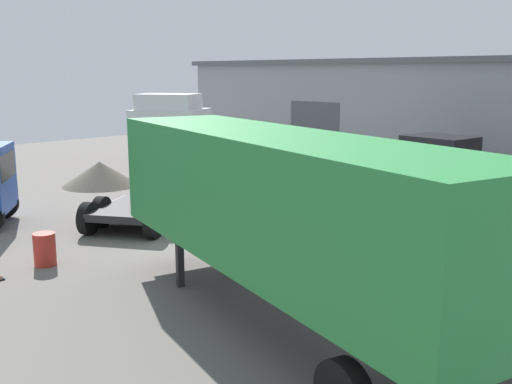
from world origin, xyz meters
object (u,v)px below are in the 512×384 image
at_px(container_trailer_green, 280,207).
at_px(gravel_pile, 100,174).
at_px(flatbed_truck_black, 415,177).
at_px(tractor_unit_white, 167,155).
at_px(oil_drum, 45,249).

height_order(container_trailer_green, gravel_pile, container_trailer_green).
relative_size(flatbed_truck_black, gravel_pile, 2.61).
height_order(container_trailer_green, flatbed_truck_black, container_trailer_green).
distance_m(container_trailer_green, flatbed_truck_black, 11.72).
bearing_deg(gravel_pile, tractor_unit_white, -6.31).
relative_size(container_trailer_green, flatbed_truck_black, 1.23).
xyz_separation_m(tractor_unit_white, flatbed_truck_black, (7.06, 5.95, -0.74)).
xyz_separation_m(container_trailer_green, gravel_pile, (-16.22, 5.87, -1.95)).
height_order(tractor_unit_white, container_trailer_green, tractor_unit_white).
bearing_deg(oil_drum, tractor_unit_white, 115.79).
distance_m(tractor_unit_white, gravel_pile, 6.07).
relative_size(gravel_pile, oil_drum, 3.89).
bearing_deg(oil_drum, flatbed_truck_black, 72.84).
distance_m(gravel_pile, oil_drum, 11.58).
relative_size(container_trailer_green, oil_drum, 12.44).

